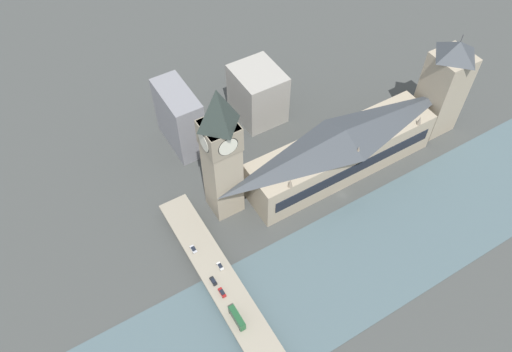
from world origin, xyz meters
name	(u,v)px	position (x,y,z in m)	size (l,w,h in m)	color
ground_plane	(343,195)	(0.00, 0.00, 0.00)	(600.00, 600.00, 0.00)	#424442
river_water	(386,244)	(-33.03, 0.00, 0.15)	(54.05, 360.00, 0.30)	#4C6066
parliament_hall	(342,151)	(14.39, -8.00, 14.44)	(23.23, 100.09, 29.07)	tan
clock_tower	(221,151)	(24.49, 52.99, 39.33)	(15.14, 15.14, 73.94)	tan
victoria_tower	(444,87)	(14.44, -71.20, 27.68)	(18.31, 18.31, 59.36)	tan
road_bridge	(245,321)	(-33.03, 74.91, 4.17)	(140.10, 13.97, 5.17)	gray
double_decker_bus_lead	(237,318)	(-31.56, 77.88, 7.90)	(10.21, 2.58, 4.99)	#235B33
car_northbound_lead	(193,249)	(6.90, 78.41, 5.87)	(4.16, 1.92, 1.40)	silver
car_northbound_tail	(222,293)	(-18.04, 77.43, 5.90)	(4.68, 1.81, 1.47)	maroon
car_southbound_mid	(220,266)	(-6.69, 72.26, 5.89)	(4.17, 1.76, 1.45)	silver
car_southbound_tail	(213,281)	(-11.48, 78.09, 5.88)	(4.38, 1.85, 1.47)	black
city_block_west	(180,118)	(73.60, 51.96, 17.36)	(32.01, 14.59, 34.72)	gray
city_block_center	(258,94)	(70.89, 6.59, 15.15)	(27.63, 23.67, 30.30)	#A39E93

